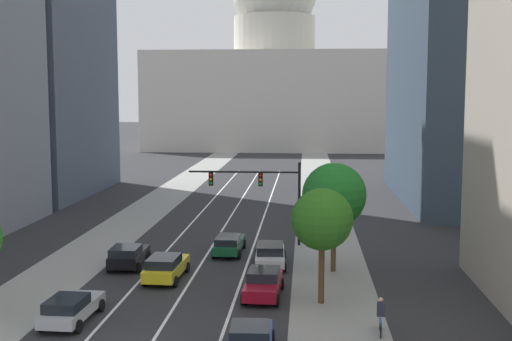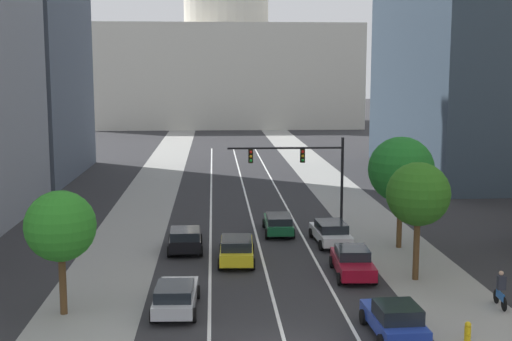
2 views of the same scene
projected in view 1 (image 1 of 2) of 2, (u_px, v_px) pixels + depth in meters
ground_plane at (238, 205)px, 66.46m from camera, size 400.00×400.00×0.00m
sidewalk_left at (144, 212)px, 62.14m from camera, size 4.74×130.00×0.01m
sidewalk_right at (323, 215)px, 60.87m from camera, size 4.74×130.00×0.01m
lane_stripe_left at (180, 236)px, 51.83m from camera, size 0.16×90.00×0.01m
lane_stripe_center at (218, 236)px, 51.60m from camera, size 0.16×90.00×0.01m
lane_stripe_right at (257, 237)px, 51.37m from camera, size 0.16×90.00×0.01m
office_tower_far_right at (475, 22)px, 67.29m from camera, size 14.81×28.92×36.57m
capitol_building at (274, 81)px, 137.58m from camera, size 50.55×28.00×41.73m
car_crimson at (263, 283)px, 36.09m from camera, size 2.16×4.68×1.48m
car_white at (270, 254)px, 42.73m from camera, size 2.23×4.74×1.42m
car_silver at (71, 308)px, 31.96m from camera, size 2.11×4.60×1.38m
car_black at (128, 255)px, 42.22m from camera, size 2.18×4.36×1.50m
car_green at (229, 244)px, 45.79m from camera, size 2.00×4.69×1.35m
car_yellow at (166, 267)px, 39.39m from camera, size 2.18×4.79×1.52m
car_blue at (251, 339)px, 27.77m from camera, size 2.13×4.14×1.49m
traffic_signal_mast at (263, 187)px, 48.25m from camera, size 8.20×0.39×6.11m
cyclist at (381, 316)px, 30.43m from camera, size 0.38×1.70×1.72m
street_tree_mid_right at (322, 220)px, 34.55m from camera, size 3.27×3.27×6.15m
street_tree_near_right at (334, 195)px, 40.80m from camera, size 3.98×3.98×6.83m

